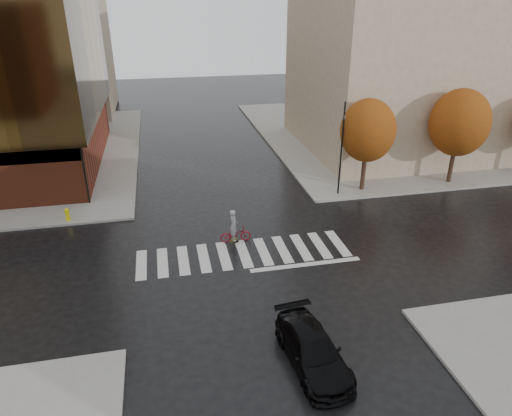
# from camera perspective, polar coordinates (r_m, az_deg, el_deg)

# --- Properties ---
(ground) EXTENTS (120.00, 120.00, 0.00)m
(ground) POSITION_cam_1_polar(r_m,az_deg,el_deg) (24.79, -1.33, -6.29)
(ground) COLOR black
(ground) RESTS_ON ground
(sidewalk_ne) EXTENTS (30.00, 30.00, 0.15)m
(sidewalk_ne) POSITION_cam_1_polar(r_m,az_deg,el_deg) (50.30, 18.27, 9.14)
(sidewalk_ne) COLOR gray
(sidewalk_ne) RESTS_ON ground
(crosswalk) EXTENTS (12.00, 3.00, 0.01)m
(crosswalk) POSITION_cam_1_polar(r_m,az_deg,el_deg) (25.21, -1.54, -5.70)
(crosswalk) COLOR silver
(crosswalk) RESTS_ON ground
(building_ne_tan) EXTENTS (16.00, 16.00, 18.00)m
(building_ne_tan) POSITION_cam_1_polar(r_m,az_deg,el_deg) (43.32, 17.77, 19.09)
(building_ne_tan) COLOR tan
(building_ne_tan) RESTS_ON sidewalk_ne
(building_nw_far) EXTENTS (14.00, 12.00, 20.00)m
(building_nw_far) POSITION_cam_1_polar(r_m,az_deg,el_deg) (59.10, -25.61, 20.26)
(building_nw_far) COLOR tan
(building_nw_far) RESTS_ON sidewalk_nw
(tree_ne_a) EXTENTS (3.80, 3.80, 6.50)m
(tree_ne_a) POSITION_cam_1_polar(r_m,az_deg,el_deg) (32.53, 13.80, 9.36)
(tree_ne_a) COLOR #322116
(tree_ne_a) RESTS_ON sidewalk_ne
(tree_ne_b) EXTENTS (4.20, 4.20, 6.89)m
(tree_ne_b) POSITION_cam_1_polar(r_m,az_deg,el_deg) (36.04, 24.09, 9.69)
(tree_ne_b) COLOR #322116
(tree_ne_b) RESTS_ON sidewalk_ne
(sedan) EXTENTS (2.28, 4.74, 1.33)m
(sedan) POSITION_cam_1_polar(r_m,az_deg,el_deg) (18.31, 7.10, -17.21)
(sedan) COLOR black
(sedan) RESTS_ON ground
(cyclist) EXTENTS (1.76, 0.69, 2.00)m
(cyclist) POSITION_cam_1_polar(r_m,az_deg,el_deg) (26.08, -2.66, -2.88)
(cyclist) COLOR maroon
(cyclist) RESTS_ON ground
(traffic_light_nw) EXTENTS (0.22, 0.19, 7.40)m
(traffic_light_nw) POSITION_cam_1_polar(r_m,az_deg,el_deg) (31.41, -21.20, 7.67)
(traffic_light_nw) COLOR black
(traffic_light_nw) RESTS_ON sidewalk_nw
(traffic_light_ne) EXTENTS (0.14, 0.17, 6.45)m
(traffic_light_ne) POSITION_cam_1_polar(r_m,az_deg,el_deg) (31.58, 10.68, 7.83)
(traffic_light_ne) COLOR black
(traffic_light_ne) RESTS_ON sidewalk_ne
(fire_hydrant) EXTENTS (0.30, 0.30, 0.84)m
(fire_hydrant) POSITION_cam_1_polar(r_m,az_deg,el_deg) (30.57, -22.53, -0.65)
(fire_hydrant) COLOR yellow
(fire_hydrant) RESTS_ON sidewalk_nw
(manhole) EXTENTS (0.70, 0.70, 0.01)m
(manhole) POSITION_cam_1_polar(r_m,az_deg,el_deg) (26.45, -2.78, -4.13)
(manhole) COLOR #423717
(manhole) RESTS_ON ground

